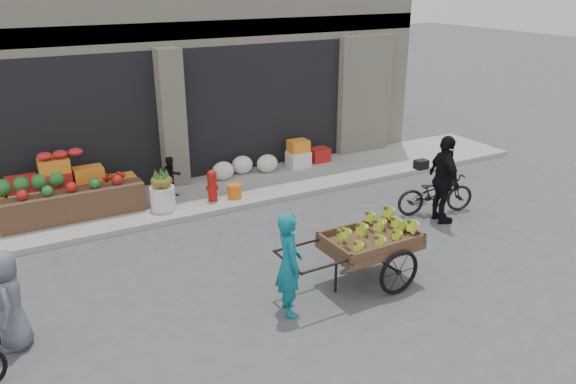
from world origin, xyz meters
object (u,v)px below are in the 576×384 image
seated_person (172,177)px  vendor_grey (8,300)px  pineapple_bin (163,198)px  orange_bucket (235,191)px  bicycle (436,193)px  fire_hydrant (212,184)px  cyclist (444,180)px  banana_cart (368,240)px  vendor_woman (289,264)px

seated_person → vendor_grey: size_ratio=0.65×
pineapple_bin → seated_person: bearing=56.3°
orange_bucket → seated_person: (-1.20, 0.70, 0.31)m
pineapple_bin → orange_bucket: size_ratio=1.62×
bicycle → fire_hydrant: bearing=71.3°
seated_person → bicycle: size_ratio=0.54×
seated_person → bicycle: bearing=-45.1°
vendor_grey → cyclist: bearing=96.3°
orange_bucket → banana_cart: (0.48, -4.28, 0.51)m
vendor_grey → orange_bucket: bearing=129.1°
seated_person → cyclist: 5.84m
fire_hydrant → orange_bucket: size_ratio=2.22×
orange_bucket → bicycle: 4.37m
cyclist → orange_bucket: bearing=62.5°
seated_person → cyclist: bearing=-49.5°
vendor_woman → vendor_grey: size_ratio=1.14×
banana_cart → cyclist: (2.82, 1.27, 0.13)m
orange_bucket → cyclist: bearing=-42.3°
orange_bucket → vendor_woman: 4.59m
seated_person → cyclist: size_ratio=0.51×
fire_hydrant → orange_bucket: (0.50, -0.05, -0.23)m
fire_hydrant → seated_person: 0.96m
fire_hydrant → vendor_grey: size_ratio=0.50×
orange_bucket → bicycle: bearing=-36.7°
vendor_grey → banana_cart: bearing=83.7°
pineapple_bin → fire_hydrant: 1.11m
banana_cart → vendor_grey: vendor_grey is taller
fire_hydrant → banana_cart: size_ratio=0.27×
bicycle → cyclist: (-0.20, -0.40, 0.46)m
vendor_grey → bicycle: bearing=99.0°
vendor_woman → banana_cart: bearing=-72.4°
banana_cart → cyclist: bearing=22.9°
cyclist → seated_person: bearing=65.4°
pineapple_bin → seated_person: 0.75m
orange_bucket → seated_person: size_ratio=0.34×
bicycle → seated_person: bearing=69.8°
orange_bucket → cyclist: (3.30, -3.01, 0.64)m
pineapple_bin → vendor_woman: bearing=-83.1°
vendor_woman → vendor_grey: (-3.68, 1.09, -0.10)m
bicycle → vendor_woman: bearing=126.7°
vendor_woman → bicycle: (4.56, 1.82, -0.36)m
pineapple_bin → vendor_grey: vendor_grey is taller
fire_hydrant → seated_person: seated_person is taller
fire_hydrant → vendor_woman: bearing=-97.1°
banana_cart → seated_person: bearing=107.2°
bicycle → pineapple_bin: bearing=76.9°
fire_hydrant → seated_person: size_ratio=0.76×
orange_bucket → cyclist: 4.51m
pineapple_bin → cyclist: 5.83m
fire_hydrant → bicycle: bearing=-33.6°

